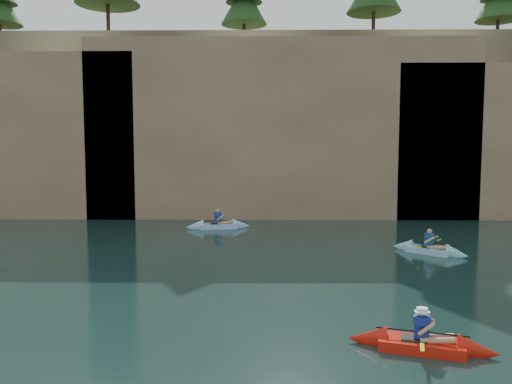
{
  "coord_description": "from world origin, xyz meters",
  "views": [
    {
      "loc": [
        0.78,
        -8.82,
        4.45
      ],
      "look_at": [
        0.58,
        7.22,
        3.0
      ],
      "focal_mm": 35.0,
      "sensor_mm": 36.0,
      "label": 1
    }
  ],
  "objects": [
    {
      "name": "cliff",
      "position": [
        0.0,
        30.0,
        6.0
      ],
      "size": [
        70.0,
        16.0,
        12.0
      ],
      "primitive_type": "cube",
      "color": "tan",
      "rests_on": "ground"
    },
    {
      "name": "cliff_slab_center",
      "position": [
        2.0,
        22.6,
        5.7
      ],
      "size": [
        24.0,
        2.4,
        11.4
      ],
      "primitive_type": "cube",
      "color": "#96795B",
      "rests_on": "ground"
    },
    {
      "name": "sea_cave_center",
      "position": [
        -4.0,
        21.95,
        1.6
      ],
      "size": [
        3.5,
        1.0,
        3.2
      ],
      "primitive_type": "cube",
      "color": "black",
      "rests_on": "ground"
    },
    {
      "name": "sea_cave_east",
      "position": [
        10.0,
        21.95,
        2.25
      ],
      "size": [
        5.0,
        1.0,
        4.5
      ],
      "primitive_type": "cube",
      "color": "black",
      "rests_on": "ground"
    },
    {
      "name": "main_kayaker",
      "position": [
        4.27,
        1.8,
        0.16
      ],
      "size": [
        3.26,
        2.11,
        1.18
      ],
      "rotation": [
        0.0,
        0.0,
        -0.3
      ],
      "color": "red",
      "rests_on": "ground"
    },
    {
      "name": "kayaker_ltblue_near",
      "position": [
        7.8,
        11.9,
        0.16
      ],
      "size": [
        2.96,
        2.72,
        1.29
      ],
      "rotation": [
        0.0,
        0.0,
        -0.72
      ],
      "color": "#88C6E4",
      "rests_on": "ground"
    },
    {
      "name": "kayaker_ltblue_mid",
      "position": [
        -1.64,
        18.2,
        0.16
      ],
      "size": [
        3.61,
        2.58,
        1.34
      ],
      "rotation": [
        0.0,
        0.0,
        0.2
      ],
      "color": "#98C9FF",
      "rests_on": "ground"
    }
  ]
}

